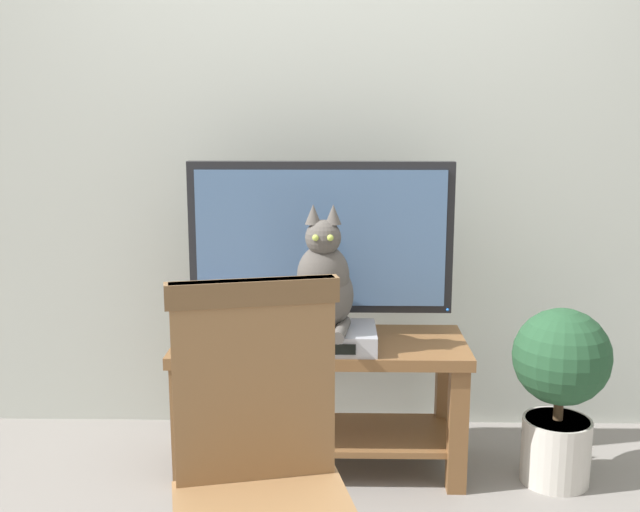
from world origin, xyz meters
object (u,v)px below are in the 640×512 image
object	(u,v)px
media_box	(323,338)
cat	(324,284)
book_stack	(217,325)
tv_stand	(320,381)
tv	(321,244)
potted_plant	(560,382)
wooden_chair	(261,468)

from	to	relation	value
media_box	cat	distance (m)	0.21
cat	book_stack	size ratio (longest dim) A/B	2.02
tv_stand	tv	size ratio (longest dim) A/B	1.10
media_box	potted_plant	bearing A→B (deg)	-0.68
tv_stand	tv	world-z (taller)	tv
tv_stand	tv	xyz separation A→B (m)	(0.00, 0.10, 0.52)
tv	wooden_chair	bearing A→B (deg)	-95.30
media_box	potted_plant	distance (m)	0.90
tv_stand	potted_plant	distance (m)	0.90
cat	media_box	bearing A→B (deg)	94.07
wooden_chair	potted_plant	bearing A→B (deg)	46.40
media_box	cat	world-z (taller)	cat
tv	wooden_chair	distance (m)	1.29
tv_stand	media_box	world-z (taller)	media_box
tv_stand	wooden_chair	bearing A→B (deg)	-95.74
media_box	potted_plant	xyz separation A→B (m)	(0.88, -0.01, -0.16)
tv_stand	cat	size ratio (longest dim) A/B	2.38
wooden_chair	cat	bearing A→B (deg)	83.00
wooden_chair	potted_plant	distance (m)	1.48
tv	media_box	world-z (taller)	tv
tv_stand	cat	xyz separation A→B (m)	(0.01, -0.10, 0.41)
book_stack	media_box	bearing A→B (deg)	-13.30
potted_plant	cat	bearing A→B (deg)	-179.70
tv	media_box	size ratio (longest dim) A/B	2.60
book_stack	tv_stand	bearing A→B (deg)	-2.23
tv	cat	world-z (taller)	tv
cat	book_stack	bearing A→B (deg)	164.77
media_box	book_stack	bearing A→B (deg)	166.70
media_box	tv	bearing A→B (deg)	94.11
tv	cat	distance (m)	0.22
cat	potted_plant	xyz separation A→B (m)	(0.88, 0.00, -0.37)
wooden_chair	book_stack	size ratio (longest dim) A/B	4.35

